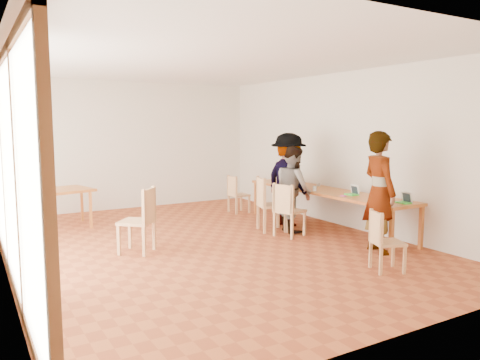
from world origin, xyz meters
The scene contains 25 objects.
ground centered at (0.00, 0.00, 0.00)m, with size 8.00×8.00×0.00m, color #A65028.
wall_back centered at (0.00, 4.00, 1.50)m, with size 6.00×0.10×3.00m, color beige.
wall_front centered at (0.00, -4.00, 1.50)m, with size 6.00×0.10×3.00m, color beige.
wall_right centered at (3.00, 0.00, 1.50)m, with size 0.10×8.00×3.00m, color beige.
window_wall centered at (-2.96, 0.00, 1.50)m, with size 0.10×8.00×3.00m, color white.
ceiling centered at (0.00, 0.00, 3.02)m, with size 6.00×8.00×0.04m, color white.
communal_table centered at (2.50, -0.09, 0.70)m, with size 0.80×4.00×0.75m.
side_table centered at (-1.77, 2.60, 0.67)m, with size 0.90×0.90×0.75m.
chair_near centered at (1.42, -2.52, 0.51)m, with size 0.51×0.51×0.44m.
chair_mid centered at (1.46, -0.27, 0.59)m, with size 0.56×0.56×0.51m.
chair_far centered at (1.41, 0.30, 0.62)m, with size 0.58×0.58×0.54m.
chair_empty centered at (1.81, 2.15, 0.52)m, with size 0.40×0.40×0.45m.
chair_spare centered at (-1.07, 0.01, 0.63)m, with size 0.67×0.67×0.54m.
person_near centered at (2.13, -1.79, 0.95)m, with size 0.69×0.45×1.90m, color gray.
person_mid centered at (1.85, 0.05, 0.80)m, with size 0.78×0.61×1.60m, color gray.
person_far centered at (2.06, 0.51, 0.91)m, with size 1.18×0.68×1.83m, color gray.
laptop_near centered at (2.60, -1.89, 0.80)m, with size 0.20×0.23×0.18m.
laptop_mid centered at (2.50, -0.84, 0.80)m, with size 0.20×0.23×0.18m.
laptop_far centered at (2.40, 1.03, 0.80)m, with size 0.21×0.24×0.19m.
yellow_mug centered at (2.64, 1.37, 0.80)m, with size 0.13×0.13×0.10m, color gold.
green_bottle centered at (2.83, 1.38, 0.89)m, with size 0.07×0.07×0.28m, color #1F6B30.
clear_glass centered at (2.24, -0.10, 0.80)m, with size 0.07×0.07×0.09m, color silver.
condiment_cup centered at (2.75, 0.41, 0.78)m, with size 0.08×0.08×0.06m, color white.
pink_phone centered at (2.25, -0.86, 0.76)m, with size 0.05×0.10×0.01m, color #D1358E.
black_pouch centered at (2.39, 0.61, 0.80)m, with size 0.16×0.26×0.09m, color black.
Camera 1 is at (-3.37, -6.89, 2.00)m, focal length 35.00 mm.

